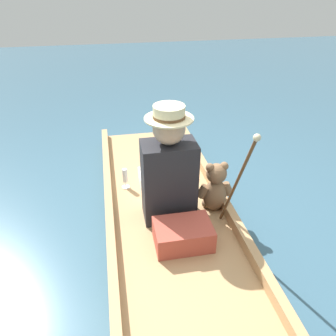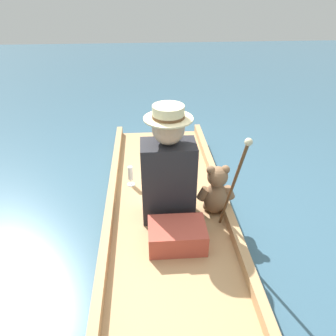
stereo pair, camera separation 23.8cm
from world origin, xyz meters
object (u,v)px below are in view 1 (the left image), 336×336
object	(u,v)px
teddy_bear	(215,188)
walking_cane	(239,178)
seated_person	(167,173)
wine_glass	(125,177)

from	to	relation	value
teddy_bear	walking_cane	distance (m)	0.47
teddy_bear	walking_cane	xyz separation A→B (m)	(0.02, -0.35, 0.31)
teddy_bear	seated_person	bearing A→B (deg)	170.74
seated_person	walking_cane	distance (m)	0.59
seated_person	walking_cane	bearing A→B (deg)	-52.63
seated_person	walking_cane	size ratio (longest dim) A/B	1.00
teddy_bear	wine_glass	world-z (taller)	teddy_bear
teddy_bear	wine_glass	distance (m)	0.80
wine_glass	seated_person	bearing A→B (deg)	-51.44
teddy_bear	walking_cane	bearing A→B (deg)	-87.01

